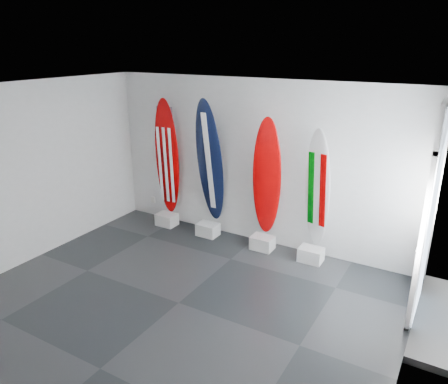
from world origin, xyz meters
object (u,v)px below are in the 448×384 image
Objects in this scene: surfboard_italy at (318,189)px; surfboard_usa at (167,158)px; surfboard_navy at (210,162)px; surfboard_swiss at (267,178)px.

surfboard_usa is at bearing -165.62° from surfboard_italy.
surfboard_navy is 1.18× the size of surfboard_italy.
surfboard_usa is 1.00m from surfboard_navy.
surfboard_usa is 2.17m from surfboard_swiss.
surfboard_swiss is at bearing 1.21° from surfboard_navy.
surfboard_italy is (2.09, 0.00, -0.17)m from surfboard_navy.
surfboard_italy is at bearing -17.12° from surfboard_swiss.
surfboard_navy reaches higher than surfboard_swiss.
surfboard_navy is at bearing 162.88° from surfboard_swiss.
surfboard_italy is at bearing 1.21° from surfboard_navy.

